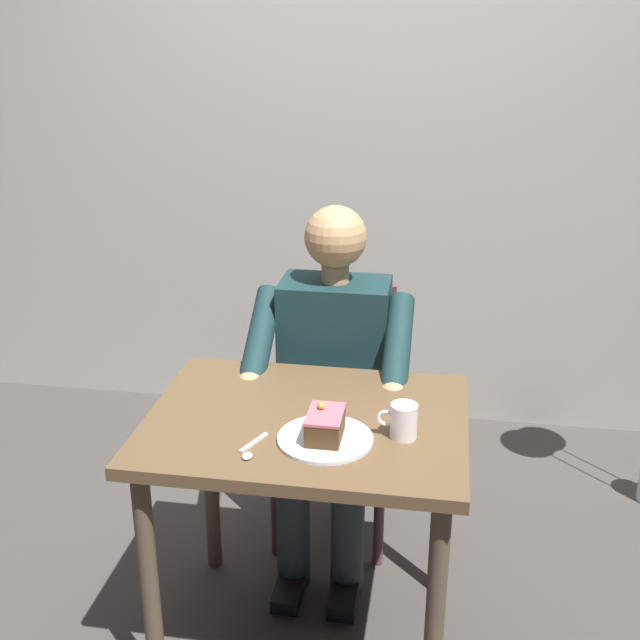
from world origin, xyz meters
The scene contains 9 objects.
ground_plane centered at (0.00, 0.00, 0.00)m, with size 14.00×14.00×0.00m, color #413C39.
cafe_rear_panel centered at (0.00, -1.56, 1.50)m, with size 6.40×0.12×3.00m, color #A9A69D.
dining_table centered at (0.00, 0.00, 0.64)m, with size 0.88×0.68×0.76m.
chair centered at (0.00, -0.63, 0.50)m, with size 0.42×0.42×0.90m.
seated_person centered at (0.00, -0.45, 0.64)m, with size 0.53×0.58×1.23m.
dessert_plate centered at (-0.07, 0.12, 0.76)m, with size 0.25×0.25×0.01m, color white.
cake_slice centered at (-0.07, 0.12, 0.80)m, with size 0.09×0.13×0.09m.
coffee_cup centered at (-0.27, 0.07, 0.81)m, with size 0.11×0.07×0.09m.
dessert_spoon centered at (0.11, 0.20, 0.76)m, with size 0.05×0.14×0.01m.
Camera 1 is at (-0.35, 1.89, 1.79)m, focal length 44.24 mm.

